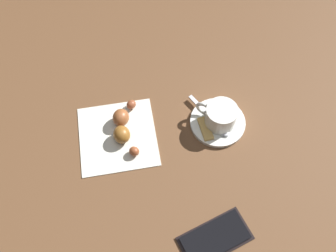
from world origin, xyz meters
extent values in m
plane|color=brown|center=(0.00, 0.00, 0.00)|extent=(1.80, 1.80, 0.00)
cylinder|color=white|center=(-0.11, -0.03, 0.01)|extent=(0.13, 0.13, 0.01)
cylinder|color=white|center=(-0.12, -0.03, 0.04)|extent=(0.07, 0.07, 0.05)
cylinder|color=black|center=(-0.12, -0.03, 0.05)|extent=(0.06, 0.06, 0.00)
torus|color=white|center=(-0.08, -0.05, 0.04)|extent=(0.04, 0.03, 0.04)
cube|color=silver|center=(-0.08, -0.06, 0.01)|extent=(0.07, 0.09, 0.00)
ellipsoid|color=silver|center=(-0.12, 0.00, 0.01)|extent=(0.03, 0.03, 0.01)
cube|color=tan|center=(-0.08, -0.01, 0.01)|extent=(0.03, 0.06, 0.01)
cube|color=silver|center=(0.12, -0.01, 0.00)|extent=(0.19, 0.19, 0.00)
ellipsoid|color=brown|center=(0.08, -0.08, 0.01)|extent=(0.03, 0.03, 0.02)
ellipsoid|color=brown|center=(0.11, -0.04, 0.02)|extent=(0.05, 0.05, 0.04)
ellipsoid|color=brown|center=(0.10, 0.00, 0.02)|extent=(0.05, 0.05, 0.04)
ellipsoid|color=brown|center=(0.08, 0.04, 0.01)|extent=(0.03, 0.03, 0.02)
cube|color=black|center=(-0.08, 0.23, 0.00)|extent=(0.16, 0.12, 0.01)
cube|color=black|center=(-0.08, 0.23, 0.01)|extent=(0.14, 0.11, 0.00)
camera|label=1|loc=(0.02, 0.38, 0.75)|focal=39.86mm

